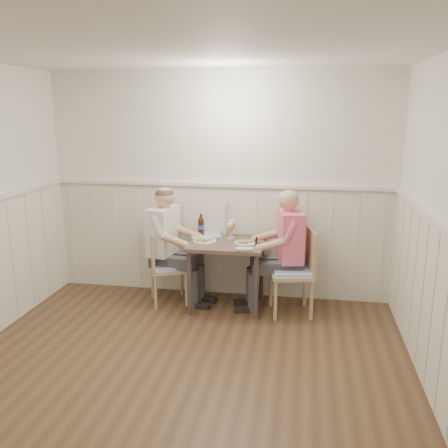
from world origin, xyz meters
name	(u,v)px	position (x,y,z in m)	size (l,w,h in m)	color
ground_plane	(167,399)	(0.00, 0.00, 0.00)	(4.50, 4.50, 0.00)	#4C3220
room_shell	(161,205)	(0.00, 0.00, 1.52)	(4.04, 4.54, 2.60)	white
wainscot	(188,283)	(0.00, 0.69, 0.69)	(4.00, 4.49, 1.34)	silver
dining_table	(227,251)	(0.16, 1.84, 0.64)	(0.81, 0.70, 0.75)	brown
chair_right	(297,268)	(0.93, 1.78, 0.51)	(0.52, 0.52, 0.94)	tan
chair_left	(164,264)	(-0.56, 1.82, 0.46)	(0.53, 0.53, 0.86)	tan
man_in_pink	(286,259)	(0.80, 1.88, 0.57)	(0.69, 0.50, 1.36)	#3F3F47
diner_cream	(167,253)	(-0.54, 1.89, 0.57)	(0.67, 0.47, 1.35)	#3F3F47
plate_man	(244,242)	(0.35, 1.80, 0.77)	(0.23, 0.23, 0.06)	white
plate_diner	(204,240)	(-0.10, 1.80, 0.77)	(0.25, 0.25, 0.06)	white
beer_glass_a	(232,226)	(0.18, 2.03, 0.89)	(0.08, 0.08, 0.20)	silver
beer_glass_b	(230,229)	(0.17, 1.98, 0.87)	(0.07, 0.07, 0.17)	silver
beer_bottle	(201,226)	(-0.19, 2.09, 0.86)	(0.07, 0.07, 0.25)	black
rolled_napkin	(245,249)	(0.39, 1.53, 0.77)	(0.18, 0.07, 0.04)	white
grass_vase	(225,219)	(0.09, 2.13, 0.94)	(0.05, 0.05, 0.42)	silver
gingham_mat	(205,235)	(-0.14, 2.08, 0.75)	(0.42, 0.38, 0.01)	#5579C4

